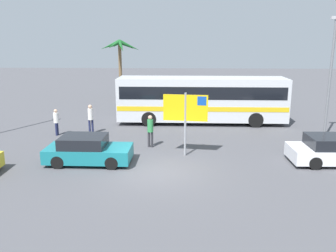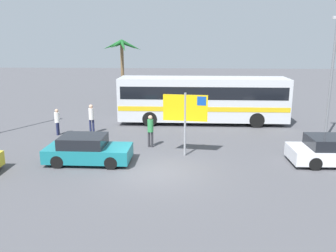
# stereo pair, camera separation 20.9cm
# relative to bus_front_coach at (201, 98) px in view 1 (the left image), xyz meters

# --- Properties ---
(ground) EXTENTS (120.00, 120.00, 0.00)m
(ground) POSITION_rel_bus_front_coach_xyz_m (-2.45, -9.88, -1.78)
(ground) COLOR #4C4C51
(bus_front_coach) EXTENTS (11.54, 2.71, 3.17)m
(bus_front_coach) POSITION_rel_bus_front_coach_xyz_m (0.00, 0.00, 0.00)
(bus_front_coach) COLOR silver
(bus_front_coach) RESTS_ON ground
(ferry_sign) EXTENTS (2.19, 0.32, 3.20)m
(ferry_sign) POSITION_rel_bus_front_coach_xyz_m (-1.12, -7.45, 0.54)
(ferry_sign) COLOR gray
(ferry_sign) RESTS_ON ground
(car_teal) EXTENTS (3.99, 1.86, 1.32)m
(car_teal) POSITION_rel_bus_front_coach_xyz_m (-5.77, -8.77, -1.15)
(car_teal) COLOR #19757F
(car_teal) RESTS_ON ground
(pedestrian_by_bus) EXTENTS (0.32, 0.32, 1.76)m
(pedestrian_by_bus) POSITION_rel_bus_front_coach_xyz_m (-3.04, -6.04, -0.74)
(pedestrian_by_bus) COLOR #2D2D33
(pedestrian_by_bus) RESTS_ON ground
(pedestrian_crossing_lot) EXTENTS (0.32, 0.32, 1.62)m
(pedestrian_crossing_lot) POSITION_rel_bus_front_coach_xyz_m (-9.00, -3.79, -0.84)
(pedestrian_crossing_lot) COLOR #1E2347
(pedestrian_crossing_lot) RESTS_ON ground
(pedestrian_near_sign) EXTENTS (0.32, 0.32, 1.83)m
(pedestrian_near_sign) POSITION_rel_bus_front_coach_xyz_m (-7.00, -3.31, -0.70)
(pedestrian_near_sign) COLOR #1E2347
(pedestrian_near_sign) RESTS_ON ground
(lamp_post_right_side) EXTENTS (0.56, 0.20, 6.97)m
(lamp_post_right_side) POSITION_rel_bus_front_coach_xyz_m (7.09, -3.90, 2.02)
(lamp_post_right_side) COLOR slate
(lamp_post_right_side) RESTS_ON ground
(palm_tree_seaside) EXTENTS (3.96, 3.83, 5.75)m
(palm_tree_seaside) POSITION_rel_bus_front_coach_xyz_m (-7.52, 10.82, 2.93)
(palm_tree_seaside) COLOR brown
(palm_tree_seaside) RESTS_ON ground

